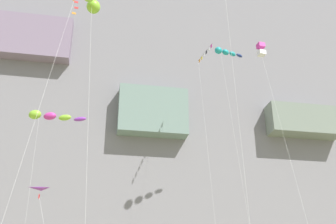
{
  "coord_description": "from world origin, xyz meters",
  "views": [
    {
      "loc": [
        -7.14,
        -8.48,
        1.76
      ],
      "look_at": [
        -1.44,
        22.88,
        16.24
      ],
      "focal_mm": 43.77,
      "sensor_mm": 36.0,
      "label": 1
    }
  ],
  "objects": [
    {
      "name": "kite_delta_upper_mid",
      "position": [
        -10.36,
        18.09,
        7.19
      ],
      "size": [
        3.04,
        5.63,
        7.7
      ],
      "color": "purple",
      "rests_on": "ground"
    },
    {
      "name": "cliff_face",
      "position": [
        -0.0,
        54.3,
        38.86
      ],
      "size": [
        180.0,
        24.61,
        77.76
      ],
      "color": "gray",
      "rests_on": "ground"
    },
    {
      "name": "kite_banner_mid_right",
      "position": [
        5.23,
        33.48,
        26.81
      ],
      "size": [
        0.8,
        6.11,
        29.92
      ],
      "color": "black",
      "rests_on": "ground"
    },
    {
      "name": "kite_windsock_far_left",
      "position": [
        6.93,
        30.99,
        28.33
      ],
      "size": [
        4.13,
        4.52,
        28.89
      ],
      "color": "teal",
      "rests_on": "ground"
    },
    {
      "name": "kite_box_low_center",
      "position": [
        7.51,
        22.38,
        23.16
      ],
      "size": [
        0.72,
        6.33,
        23.95
      ],
      "color": "#CC3399",
      "rests_on": "ground"
    },
    {
      "name": "kite_windsock_far_right",
      "position": [
        -11.94,
        28.4,
        17.42
      ],
      "size": [
        5.6,
        2.68,
        18.09
      ],
      "color": "#8CCC33",
      "rests_on": "ground"
    }
  ]
}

